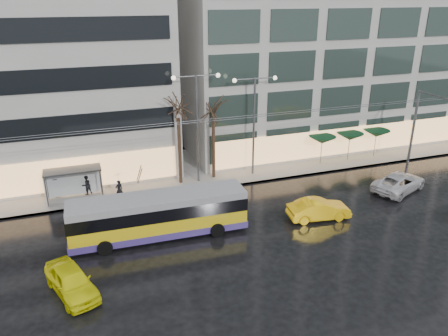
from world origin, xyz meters
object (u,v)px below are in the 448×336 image
bus_shelter (68,178)px  street_lamp_near (197,114)px  taxi_a (71,281)px  trolleybus (159,217)px

bus_shelter → street_lamp_near: street_lamp_near is taller
street_lamp_near → taxi_a: (-10.57, -11.98, -5.24)m
trolleybus → taxi_a: 7.14m
bus_shelter → street_lamp_near: (10.38, 0.11, 4.03)m
bus_shelter → street_lamp_near: size_ratio=0.47×
bus_shelter → taxi_a: 11.93m
trolleybus → street_lamp_near: bearing=57.4°
bus_shelter → street_lamp_near: bearing=0.6°
bus_shelter → street_lamp_near: 11.14m
trolleybus → bus_shelter: 9.35m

